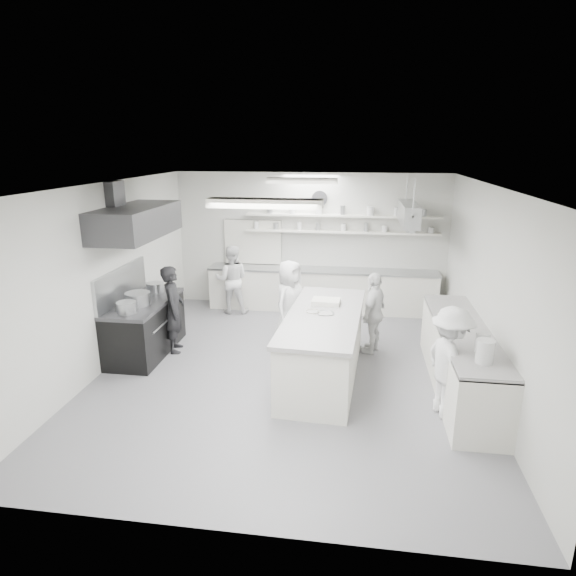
# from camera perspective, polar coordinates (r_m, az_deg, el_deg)

# --- Properties ---
(floor) EXTENTS (6.00, 7.00, 0.02)m
(floor) POSITION_cam_1_polar(r_m,az_deg,el_deg) (8.11, -0.02, -9.77)
(floor) COLOR gray
(floor) RESTS_ON ground
(ceiling) EXTENTS (6.00, 7.00, 0.02)m
(ceiling) POSITION_cam_1_polar(r_m,az_deg,el_deg) (7.30, -0.02, 12.01)
(ceiling) COLOR white
(ceiling) RESTS_ON wall_back
(wall_back) EXTENTS (6.00, 0.04, 3.00)m
(wall_back) POSITION_cam_1_polar(r_m,az_deg,el_deg) (10.95, 2.59, 5.50)
(wall_back) COLOR beige
(wall_back) RESTS_ON floor
(wall_front) EXTENTS (6.00, 0.04, 3.00)m
(wall_front) POSITION_cam_1_polar(r_m,az_deg,el_deg) (4.37, -6.70, -11.98)
(wall_front) COLOR beige
(wall_front) RESTS_ON floor
(wall_left) EXTENTS (0.04, 7.00, 3.00)m
(wall_left) POSITION_cam_1_polar(r_m,az_deg,el_deg) (8.51, -20.44, 1.29)
(wall_left) COLOR beige
(wall_left) RESTS_ON floor
(wall_right) EXTENTS (0.04, 7.00, 3.00)m
(wall_right) POSITION_cam_1_polar(r_m,az_deg,el_deg) (7.75, 22.50, -0.36)
(wall_right) COLOR beige
(wall_right) RESTS_ON floor
(stove) EXTENTS (0.80, 1.80, 0.90)m
(stove) POSITION_cam_1_polar(r_m,az_deg,el_deg) (8.99, -16.34, -4.59)
(stove) COLOR black
(stove) RESTS_ON floor
(exhaust_hood) EXTENTS (0.85, 2.00, 0.50)m
(exhaust_hood) POSITION_cam_1_polar(r_m,az_deg,el_deg) (8.52, -17.36, 7.44)
(exhaust_hood) COLOR #3A3A3D
(exhaust_hood) RESTS_ON wall_left
(back_counter) EXTENTS (5.00, 0.60, 0.92)m
(back_counter) POSITION_cam_1_polar(r_m,az_deg,el_deg) (10.89, 3.94, -0.23)
(back_counter) COLOR silver
(back_counter) RESTS_ON floor
(shelf_lower) EXTENTS (4.20, 0.26, 0.04)m
(shelf_lower) POSITION_cam_1_polar(r_m,az_deg,el_deg) (10.74, 6.28, 6.55)
(shelf_lower) COLOR silver
(shelf_lower) RESTS_ON wall_back
(shelf_upper) EXTENTS (4.20, 0.26, 0.04)m
(shelf_upper) POSITION_cam_1_polar(r_m,az_deg,el_deg) (10.68, 6.34, 8.40)
(shelf_upper) COLOR silver
(shelf_upper) RESTS_ON wall_back
(pass_through_window) EXTENTS (1.30, 0.04, 1.00)m
(pass_through_window) POSITION_cam_1_polar(r_m,az_deg,el_deg) (11.14, -4.12, 5.40)
(pass_through_window) COLOR black
(pass_through_window) RESTS_ON wall_back
(wall_clock) EXTENTS (0.32, 0.05, 0.32)m
(wall_clock) POSITION_cam_1_polar(r_m,az_deg,el_deg) (10.76, 3.71, 10.40)
(wall_clock) COLOR white
(wall_clock) RESTS_ON wall_back
(right_counter) EXTENTS (0.74, 3.30, 0.94)m
(right_counter) POSITION_cam_1_polar(r_m,az_deg,el_deg) (7.83, 19.52, -7.92)
(right_counter) COLOR silver
(right_counter) RESTS_ON floor
(pot_rack) EXTENTS (0.30, 1.60, 0.40)m
(pot_rack) POSITION_cam_1_polar(r_m,az_deg,el_deg) (9.74, 13.92, 8.44)
(pot_rack) COLOR #A3A5A8
(pot_rack) RESTS_ON ceiling
(light_fixture_front) EXTENTS (1.30, 0.25, 0.10)m
(light_fixture_front) POSITION_cam_1_polar(r_m,az_deg,el_deg) (5.54, -2.71, 9.87)
(light_fixture_front) COLOR silver
(light_fixture_front) RESTS_ON ceiling
(light_fixture_rear) EXTENTS (1.30, 0.25, 0.10)m
(light_fixture_rear) POSITION_cam_1_polar(r_m,az_deg,el_deg) (9.09, 1.63, 12.43)
(light_fixture_rear) COLOR silver
(light_fixture_rear) RESTS_ON ceiling
(prep_island) EXTENTS (1.20, 2.81, 1.02)m
(prep_island) POSITION_cam_1_polar(r_m,az_deg,el_deg) (7.75, 4.13, -6.91)
(prep_island) COLOR silver
(prep_island) RESTS_ON floor
(stove_pot) EXTENTS (0.41, 0.41, 0.26)m
(stove_pot) POSITION_cam_1_polar(r_m,az_deg,el_deg) (8.64, -17.13, -1.35)
(stove_pot) COLOR #A3A5A8
(stove_pot) RESTS_ON stove
(cook_stove) EXTENTS (0.51, 0.65, 1.56)m
(cook_stove) POSITION_cam_1_polar(r_m,az_deg,el_deg) (8.84, -13.24, -2.42)
(cook_stove) COLOR black
(cook_stove) RESTS_ON floor
(cook_back) EXTENTS (0.80, 0.66, 1.50)m
(cook_back) POSITION_cam_1_polar(r_m,az_deg,el_deg) (10.68, -6.60, 1.00)
(cook_back) COLOR white
(cook_back) RESTS_ON floor
(cook_island_left) EXTENTS (0.77, 0.91, 1.58)m
(cook_island_left) POSITION_cam_1_polar(r_m,az_deg,el_deg) (8.92, 0.18, -1.73)
(cook_island_left) COLOR white
(cook_island_left) RESTS_ON floor
(cook_island_right) EXTENTS (0.66, 0.93, 1.46)m
(cook_island_right) POSITION_cam_1_polar(r_m,az_deg,el_deg) (8.72, 9.99, -2.86)
(cook_island_right) COLOR white
(cook_island_right) RESTS_ON floor
(cook_right) EXTENTS (0.85, 1.13, 1.55)m
(cook_right) POSITION_cam_1_polar(r_m,az_deg,el_deg) (6.93, 18.39, -8.28)
(cook_right) COLOR white
(cook_right) RESTS_ON floor
(bowl_island_a) EXTENTS (0.31, 0.31, 0.07)m
(bowl_island_a) POSITION_cam_1_polar(r_m,az_deg,el_deg) (7.57, 4.39, -3.09)
(bowl_island_a) COLOR #A3A5A8
(bowl_island_a) RESTS_ON prep_island
(bowl_island_b) EXTENTS (0.27, 0.27, 0.07)m
(bowl_island_b) POSITION_cam_1_polar(r_m,az_deg,el_deg) (7.62, 2.91, -2.92)
(bowl_island_b) COLOR silver
(bowl_island_b) RESTS_ON prep_island
(bowl_right) EXTENTS (0.33, 0.33, 0.06)m
(bowl_right) POSITION_cam_1_polar(r_m,az_deg,el_deg) (8.08, 18.00, -3.19)
(bowl_right) COLOR silver
(bowl_right) RESTS_ON right_counter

